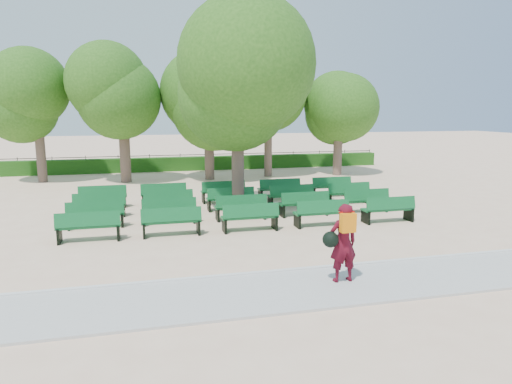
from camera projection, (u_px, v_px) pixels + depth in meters
ground at (239, 216)px, 17.28m from camera, size 120.00×120.00×0.00m
paving at (308, 289)px, 10.21m from camera, size 30.00×2.20×0.06m
curb at (291, 271)px, 11.31m from camera, size 30.00×0.12×0.10m
hedge at (196, 163)px, 30.57m from camera, size 26.00×0.70×0.90m
fence at (195, 169)px, 31.03m from camera, size 26.00×0.10×1.02m
tree_line at (204, 179)px, 26.83m from camera, size 21.80×6.80×7.04m
bench_array at (235, 212)px, 17.63m from camera, size 1.90×0.63×1.19m
tree_among at (237, 89)px, 17.43m from camera, size 5.02×5.02×7.06m
person at (342, 242)px, 10.41m from camera, size 0.87×0.53×1.84m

